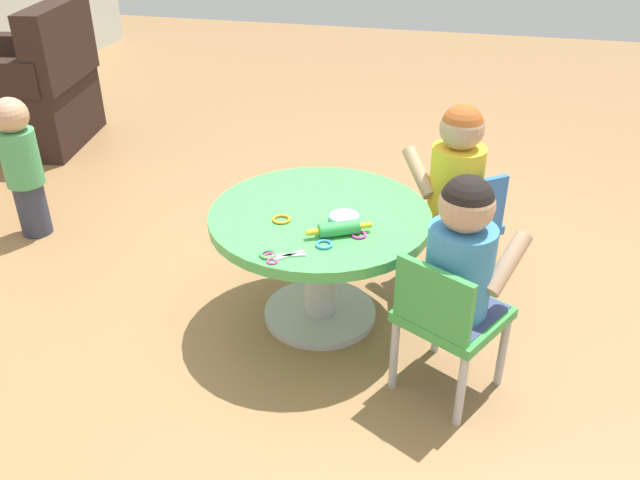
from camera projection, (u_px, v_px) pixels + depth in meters
name	position (u px, v px, depth m)	size (l,w,h in m)	color
ground_plane	(320.00, 316.00, 2.66)	(10.00, 10.00, 0.00)	#9E7247
craft_table	(320.00, 241.00, 2.49)	(0.81, 0.81, 0.46)	silver
child_chair_left	(448.00, 317.00, 2.14)	(0.41, 0.41, 0.54)	#B7B7BC
seated_child_left	(462.00, 252.00, 2.05)	(0.43, 0.40, 0.51)	#3F4772
child_chair_right	(457.00, 223.00, 2.68)	(0.42, 0.42, 0.54)	#B7B7BC
seated_child_right	(457.00, 168.00, 2.60)	(0.44, 0.42, 0.51)	#3F4772
armchair_dark	(31.00, 94.00, 4.10)	(0.80, 0.82, 0.85)	black
toddler_standing	(22.00, 164.00, 3.06)	(0.17, 0.17, 0.67)	#33384C
rolling_pin	(339.00, 229.00, 2.27)	(0.13, 0.21, 0.05)	green
craft_scissors	(279.00, 257.00, 2.15)	(0.12, 0.14, 0.01)	silver
playdough_blob_0	(344.00, 217.00, 2.37)	(0.11, 0.11, 0.02)	#8CCCF2
cookie_cutter_0	(359.00, 235.00, 2.27)	(0.05, 0.05, 0.01)	#D83FA5
cookie_cutter_1	(324.00, 244.00, 2.22)	(0.06, 0.06, 0.01)	#3F99D8
cookie_cutter_2	(268.00, 254.00, 2.16)	(0.06, 0.06, 0.01)	#4CB259
cookie_cutter_3	(281.00, 219.00, 2.37)	(0.07, 0.07, 0.01)	orange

